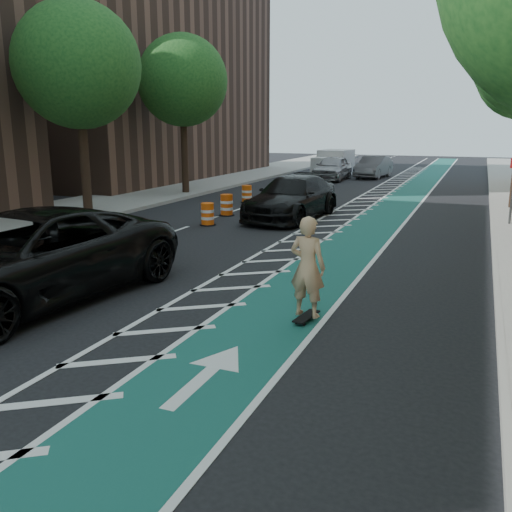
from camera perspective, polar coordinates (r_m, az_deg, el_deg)
The scene contains 19 objects.
ground at distance 11.83m, azimuth -12.18°, elevation -4.41°, with size 120.00×120.00×0.00m, color black.
bike_lane at distance 19.85m, azimuth 11.93°, elevation 2.89°, with size 2.00×90.00×0.01m, color #18554C.
buffer_strip at distance 20.17m, azimuth 7.74°, elevation 3.22°, with size 1.40×90.00×0.01m, color silver.
sidewalk_left at distance 25.24m, azimuth -17.25°, elevation 4.97°, with size 5.00×90.00×0.15m, color gray.
curb_right at distance 19.54m, azimuth 23.68°, elevation 2.08°, with size 0.12×90.00×0.16m, color gray.
curb_left at distance 23.76m, azimuth -12.67°, elevation 4.76°, with size 0.12×90.00×0.16m, color gray.
building_left_far at distance 41.32m, azimuth -14.25°, elevation 20.72°, with size 14.00×22.00×18.00m, color brown.
tree_l_c at distance 22.54m, azimuth -18.38°, elevation 18.49°, with size 4.20×4.20×7.90m.
tree_l_d at distance 29.11m, azimuth -7.65°, elevation 17.77°, with size 4.20×4.20×7.90m.
skateboard at distance 10.30m, azimuth 5.33°, elevation -6.36°, with size 0.33×0.81×0.11m.
skateboarder at distance 10.01m, azimuth 5.45°, elevation -1.15°, with size 0.69×0.45×1.90m, color tan.
suv_near at distance 12.11m, azimuth -22.88°, elevation -0.14°, with size 3.12×6.78×1.88m, color black.
suv_far at distance 21.49m, azimuth 3.82°, elevation 6.16°, with size 2.31×5.67×1.65m, color black.
car_silver at distance 37.16m, azimuth 8.04°, elevation 9.17°, with size 1.92×4.78×1.63m, color #96959A.
car_grey at distance 39.40m, azimuth 12.27°, elevation 9.16°, with size 1.60×4.58×1.51m, color #545358.
box_truck at distance 40.84m, azimuth 8.16°, elevation 9.60°, with size 2.26×4.52×1.83m.
barrel_a at distance 20.06m, azimuth -5.12°, elevation 4.35°, with size 0.60×0.60×0.82m.
barrel_b at distance 22.19m, azimuth -3.11°, elevation 5.33°, with size 0.64×0.64×0.87m.
barrel_c at distance 26.03m, azimuth -0.98°, elevation 6.51°, with size 0.60×0.60×0.82m.
Camera 1 is at (6.49, -9.21, 3.59)m, focal length 38.00 mm.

